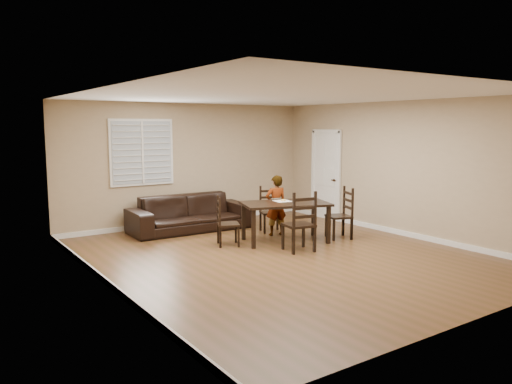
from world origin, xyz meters
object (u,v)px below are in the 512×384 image
Objects in this scene: chair_near at (270,211)px; child at (276,205)px; donut at (283,200)px; sofa at (190,213)px; chair_far at (302,225)px; dining_table at (285,207)px; chair_right at (345,215)px; chair_left at (222,223)px.

child is (-0.15, -0.41, 0.18)m from chair_near.
chair_near is 9.82× the size of donut.
chair_far is at bearing -72.70° from sofa.
chair_right reaches higher than dining_table.
sofa is at bearing -64.45° from chair_far.
dining_table is 0.89m from chair_far.
sofa is at bearing 122.04° from donut.
dining_table is at bearing -85.50° from chair_left.
chair_left is 1.54m from sofa.
chair_right is at bearing -85.33° from chair_left.
donut is at bearing 83.66° from dining_table.
chair_near reaches higher than chair_left.
chair_far reaches higher than dining_table.
chair_near is 0.88× the size of chair_far.
donut is 2.14m from sofa.
child is (0.45, 1.38, 0.12)m from chair_far.
donut reaches higher than sofa.
child is at bearing -46.88° from sofa.
chair_far is 1.52m from chair_left.
chair_near is at bearing 89.79° from dining_table.
child is at bearing 90.00° from dining_table.
chair_right is (0.83, -1.37, 0.03)m from chair_near.
donut is at bearing -56.25° from sofa.
child reaches higher than donut.
chair_right is at bearing -0.12° from dining_table.
chair_left is at bearing -89.06° from chair_right.
chair_near is at bearing -98.44° from chair_far.
chair_far is 2.88m from sofa.
chair_left is (-1.49, -0.56, -0.02)m from chair_near.
chair_near is at bearing -45.43° from chair_left.
chair_far reaches higher than donut.
donut is (0.08, 0.17, 0.11)m from dining_table.
chair_right is 1.27m from donut.
donut is (-0.26, -0.80, 0.35)m from chair_near.
chair_left reaches higher than donut.
child is at bearing -88.63° from chair_near.
sofa is at bearing 136.95° from dining_table.
child is 0.44m from donut.
chair_left is at bearing -138.52° from chair_near.
sofa is (-2.20, 2.35, -0.09)m from chair_right.
donut is (-0.11, -0.39, 0.17)m from child.
chair_left is at bearing -44.14° from chair_far.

